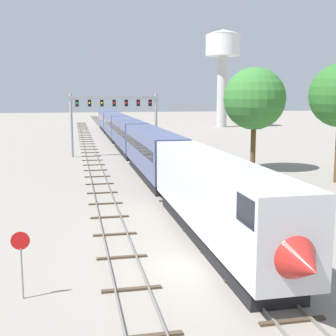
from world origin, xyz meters
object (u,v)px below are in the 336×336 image
passenger_train (128,134)px  trackside_tree_mid (254,99)px  signal_gantry (114,110)px  stop_sign (21,255)px  water_tower (223,52)px

passenger_train → trackside_tree_mid: (11.62, -19.28, 5.27)m
signal_gantry → trackside_tree_mid: 20.68m
signal_gantry → stop_sign: 44.69m
passenger_train → signal_gantry: 5.90m
trackside_tree_mid → water_tower: bearing=74.6°
passenger_train → water_tower: (29.98, 47.27, 16.29)m
signal_gantry → trackside_tree_mid: bearing=-47.7°
signal_gantry → trackside_tree_mid: size_ratio=1.07×
stop_sign → trackside_tree_mid: 36.30m
signal_gantry → trackside_tree_mid: (13.87, -15.26, 1.59)m
water_tower → trackside_tree_mid: bearing=-105.4°
signal_gantry → water_tower: water_tower is taller
passenger_train → signal_gantry: (-2.25, -4.02, 3.69)m
stop_sign → trackside_tree_mid: (21.62, 28.54, 6.01)m
signal_gantry → stop_sign: (-7.75, -43.79, -4.42)m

